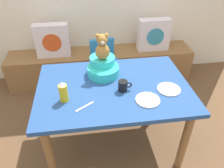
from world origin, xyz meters
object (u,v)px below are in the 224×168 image
object	(u,v)px
ketchup_bottle	(63,92)
pillow_floral_left	(52,41)
infant_seat_teal	(103,67)
book_stack	(106,49)
coffee_mug	(123,86)
dinner_plate_near	(148,100)
teddy_bear	(102,47)
dining_table	(114,95)
highchair	(105,63)
dinner_plate_far	(169,89)
pillow_floral_right	(154,35)

from	to	relation	value
ketchup_bottle	pillow_floral_left	bearing A→B (deg)	99.17
pillow_floral_left	infant_seat_teal	world-z (taller)	same
book_stack	ketchup_bottle	xyz separation A→B (m)	(-0.50, -1.36, 0.34)
coffee_mug	dinner_plate_near	distance (m)	0.24
teddy_bear	dinner_plate_near	distance (m)	0.61
dining_table	infant_seat_teal	xyz separation A→B (m)	(-0.07, 0.21, 0.17)
infant_seat_teal	ketchup_bottle	xyz separation A→B (m)	(-0.35, -0.35, 0.02)
coffee_mug	dining_table	bearing A→B (deg)	134.06
highchair	dinner_plate_far	world-z (taller)	highchair
dining_table	dinner_plate_far	bearing A→B (deg)	-14.71
pillow_floral_right	teddy_bear	distance (m)	1.32
pillow_floral_left	pillow_floral_right	bearing A→B (deg)	0.00
dinner_plate_near	dinner_plate_far	xyz separation A→B (m)	(0.22, 0.11, 0.00)
highchair	dining_table	bearing A→B (deg)	-90.30
pillow_floral_right	book_stack	world-z (taller)	pillow_floral_right
dining_table	dinner_plate_near	size ratio (longest dim) A/B	6.75
book_stack	highchair	bearing A→B (deg)	-98.98
pillow_floral_right	dining_table	world-z (taller)	pillow_floral_right
highchair	infant_seat_teal	world-z (taller)	infant_seat_teal
ketchup_bottle	infant_seat_teal	bearing A→B (deg)	45.08
pillow_floral_left	infant_seat_teal	distance (m)	1.14
pillow_floral_right	dinner_plate_near	size ratio (longest dim) A/B	2.20
book_stack	dining_table	world-z (taller)	dining_table
coffee_mug	dinner_plate_near	bearing A→B (deg)	-43.07
infant_seat_teal	coffee_mug	size ratio (longest dim) A/B	2.75
infant_seat_teal	teddy_bear	distance (m)	0.21
pillow_floral_right	ketchup_bottle	bearing A→B (deg)	-131.10
coffee_mug	dinner_plate_far	xyz separation A→B (m)	(0.40, -0.05, -0.04)
book_stack	infant_seat_teal	bearing A→B (deg)	-98.20
coffee_mug	ketchup_bottle	bearing A→B (deg)	-172.33
book_stack	coffee_mug	distance (m)	1.32
infant_seat_teal	dinner_plate_near	size ratio (longest dim) A/B	1.65
book_stack	infant_seat_teal	distance (m)	1.06
teddy_bear	dinner_plate_near	size ratio (longest dim) A/B	1.25
dining_table	infant_seat_teal	bearing A→B (deg)	108.43
pillow_floral_left	dinner_plate_near	xyz separation A→B (m)	(0.89, -1.43, 0.07)
pillow_floral_left	ketchup_bottle	distance (m)	1.36
teddy_bear	ketchup_bottle	bearing A→B (deg)	-134.96
infant_seat_teal	ketchup_bottle	distance (m)	0.50
teddy_bear	dinner_plate_far	world-z (taller)	teddy_bear
ketchup_bottle	teddy_bear	bearing A→B (deg)	45.04
infant_seat_teal	dinner_plate_near	world-z (taller)	infant_seat_teal
teddy_bear	dining_table	bearing A→B (deg)	-71.52
ketchup_bottle	dinner_plate_near	bearing A→B (deg)	-8.19
pillow_floral_left	ketchup_bottle	world-z (taller)	ketchup_bottle
pillow_floral_left	dinner_plate_near	world-z (taller)	pillow_floral_left
teddy_bear	coffee_mug	xyz separation A→B (m)	(0.14, -0.29, -0.23)
pillow_floral_right	ketchup_bottle	xyz separation A→B (m)	(-1.16, -1.33, 0.15)
pillow_floral_left	dining_table	distance (m)	1.35
teddy_bear	dinner_plate_near	world-z (taller)	teddy_bear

